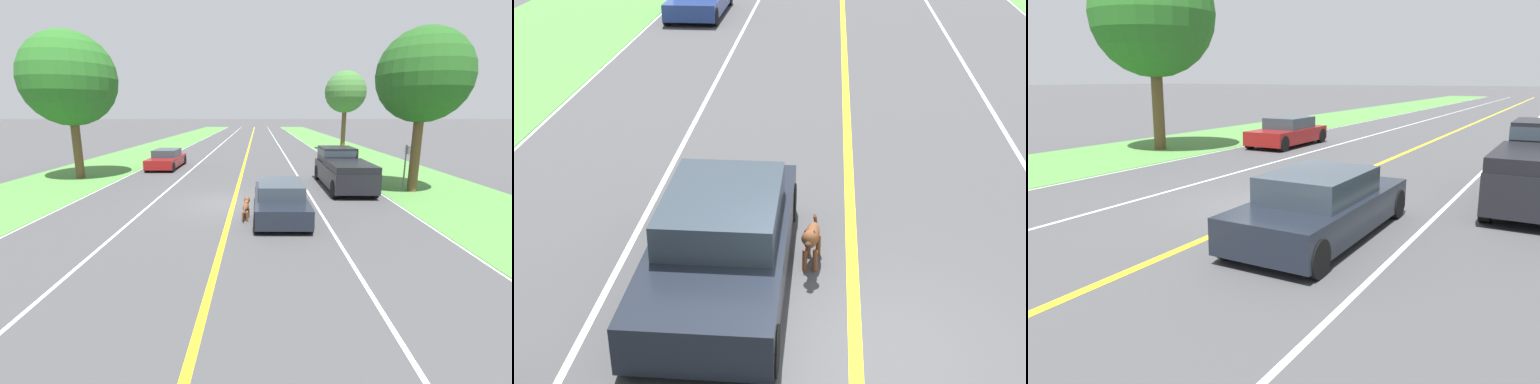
{
  "view_description": "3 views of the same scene",
  "coord_description": "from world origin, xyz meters",
  "views": [
    {
      "loc": [
        1.07,
        -14.01,
        3.81
      ],
      "look_at": [
        0.99,
        -2.09,
        1.03
      ],
      "focal_mm": 24.0,
      "sensor_mm": 36.0,
      "label": 1
    },
    {
      "loc": [
        0.46,
        7.23,
        5.63
      ],
      "look_at": [
        1.24,
        -1.96,
        1.22
      ],
      "focal_mm": 50.0,
      "sensor_mm": 36.0,
      "label": 2
    },
    {
      "loc": [
        5.96,
        -10.04,
        3.05
      ],
      "look_at": [
        1.38,
        -2.13,
        0.96
      ],
      "focal_mm": 35.0,
      "sensor_mm": 36.0,
      "label": 3
    }
  ],
  "objects": [
    {
      "name": "ground_plane",
      "position": [
        0.0,
        0.0,
        0.0
      ],
      "size": [
        400.0,
        400.0,
        0.0
      ],
      "primitive_type": "plane",
      "color": "#424244"
    },
    {
      "name": "lane_dash_same_dir",
      "position": [
        3.5,
        0.0,
        0.0
      ],
      "size": [
        0.1,
        160.0,
        0.01
      ],
      "primitive_type": "cube",
      "color": "white",
      "rests_on": "ground"
    },
    {
      "name": "centre_divider_line",
      "position": [
        0.0,
        0.0,
        0.0
      ],
      "size": [
        0.18,
        160.0,
        0.01
      ],
      "primitive_type": "cube",
      "color": "yellow",
      "rests_on": "ground"
    },
    {
      "name": "dog",
      "position": [
        0.62,
        -1.99,
        0.48
      ],
      "size": [
        0.29,
        1.2,
        0.78
      ],
      "rotation": [
        0.0,
        0.0,
        -0.07
      ],
      "color": "brown",
      "rests_on": "ground"
    },
    {
      "name": "lane_dash_oncoming",
      "position": [
        -3.5,
        0.0,
        0.0
      ],
      "size": [
        0.1,
        160.0,
        0.01
      ],
      "primitive_type": "cube",
      "color": "white",
      "rests_on": "ground"
    },
    {
      "name": "lane_edge_line_left",
      "position": [
        -7.0,
        0.0,
        0.0
      ],
      "size": [
        0.14,
        160.0,
        0.01
      ],
      "primitive_type": "cube",
      "color": "white",
      "rests_on": "ground"
    },
    {
      "name": "oncoming_car",
      "position": [
        -5.39,
        9.9,
        0.61
      ],
      "size": [
        1.9,
        4.5,
        1.29
      ],
      "rotation": [
        0.0,
        0.0,
        3.14
      ],
      "color": "maroon",
      "rests_on": "ground"
    },
    {
      "name": "roadside_tree_left_near",
      "position": [
        -9.49,
        5.91,
        5.61
      ],
      "size": [
        5.15,
        5.15,
        8.21
      ],
      "color": "brown",
      "rests_on": "ground"
    },
    {
      "name": "ego_car",
      "position": [
        1.89,
        -1.53,
        0.62
      ],
      "size": [
        1.91,
        4.8,
        1.33
      ],
      "color": "black",
      "rests_on": "ground"
    }
  ]
}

